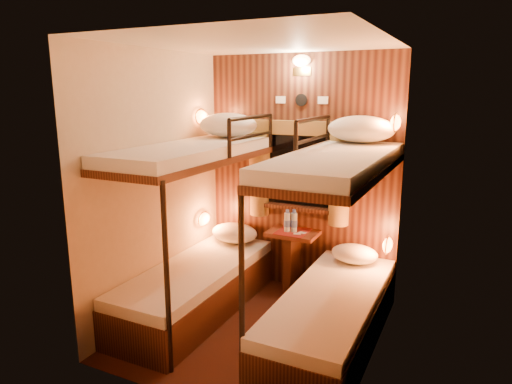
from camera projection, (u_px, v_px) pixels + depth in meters
The scene contains 22 objects.
floor at pixel (256, 329), 3.99m from camera, with size 2.10×2.10×0.00m, color #34170E.
ceiling at pixel (256, 42), 3.47m from camera, with size 2.10×2.10×0.00m, color silver.
wall_back at pixel (301, 175), 4.65m from camera, with size 2.40×2.40×0.00m, color #C6B293.
wall_front at pixel (182, 230), 2.81m from camera, with size 2.40×2.40×0.00m, color #C6B293.
wall_left at pixel (157, 185), 4.16m from camera, with size 2.40×2.40×0.00m, color #C6B293.
wall_right at pixel (380, 209), 3.30m from camera, with size 2.40×2.40×0.00m, color #C6B293.
back_panel at pixel (300, 175), 4.64m from camera, with size 2.00×0.03×2.40m, color black.
bunk_left at pixel (196, 255), 4.21m from camera, with size 0.72×1.90×1.82m.
bunk_right at pixel (332, 280), 3.65m from camera, with size 0.72×1.90×1.82m.
window at pixel (299, 177), 4.62m from camera, with size 1.00×0.12×0.79m.
curtains at pixel (298, 170), 4.57m from camera, with size 1.10×0.22×1.00m.
back_fixtures at pixel (301, 69), 4.38m from camera, with size 0.54×0.09×0.48m.
reading_lamps at pixel (288, 177), 4.34m from camera, with size 2.00×0.20×1.25m.
table at pixel (292, 254), 4.65m from camera, with size 0.50×0.34×0.66m.
bottle_left at pixel (287, 222), 4.57m from camera, with size 0.07×0.07×0.23m.
bottle_right at pixel (294, 222), 4.56m from camera, with size 0.07×0.07×0.23m.
sachet_a at pixel (297, 234), 4.51m from camera, with size 0.07×0.06×0.01m, color silver.
sachet_b at pixel (302, 233), 4.55m from camera, with size 0.08×0.06×0.01m, color silver.
pillow_lower_left at pixel (234, 233), 4.86m from camera, with size 0.51×0.37×0.20m, color silver.
pillow_lower_right at pixel (354, 254), 4.28m from camera, with size 0.44×0.31×0.17m, color silver.
pillow_upper_left at pixel (228, 125), 4.51m from camera, with size 0.61×0.43×0.24m, color silver.
pillow_upper_right at pixel (361, 129), 4.04m from camera, with size 0.60×0.43×0.24m, color silver.
Camera 1 is at (1.59, -3.27, 2.05)m, focal length 32.00 mm.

